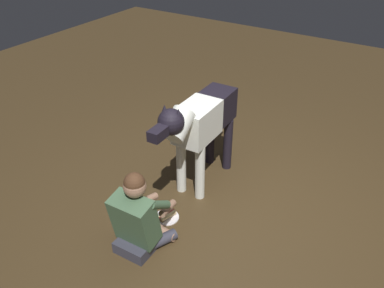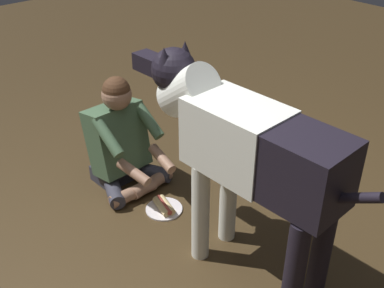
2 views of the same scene
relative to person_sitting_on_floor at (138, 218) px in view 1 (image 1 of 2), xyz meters
The scene contains 4 objects.
ground_plane 1.06m from the person_sitting_on_floor, 155.91° to the left, with size 12.88×12.88×0.00m, color #3F2F1A.
person_sitting_on_floor is the anchor object (origin of this frame).
large_dog 1.23m from the person_sitting_on_floor, behind, with size 1.63×0.37×1.24m.
hot_dog_on_plate 0.56m from the person_sitting_on_floor, behind, with size 0.26×0.26×0.06m.
Camera 1 is at (3.06, 1.56, 2.96)m, focal length 38.47 mm.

